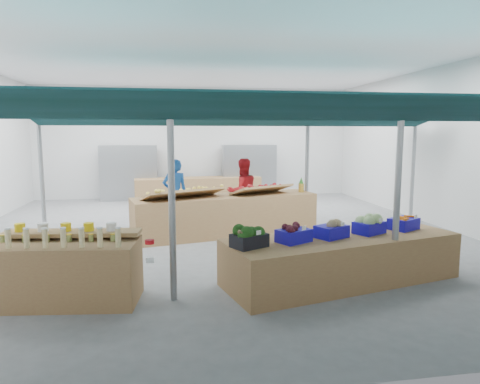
{
  "coord_description": "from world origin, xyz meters",
  "views": [
    {
      "loc": [
        -1.02,
        -10.14,
        2.43
      ],
      "look_at": [
        0.39,
        -1.6,
        1.26
      ],
      "focal_mm": 32.0,
      "sensor_mm": 36.0,
      "label": 1
    }
  ],
  "objects_px": {
    "vendor_left": "(175,193)",
    "vendor_right": "(243,192)",
    "veg_counter": "(342,259)",
    "crate_stack": "(394,247)",
    "fruit_counter": "(226,215)",
    "bottle_shelf": "(68,270)"
  },
  "relations": [
    {
      "from": "bottle_shelf",
      "to": "vendor_right",
      "type": "bearing_deg",
      "value": 62.12
    },
    {
      "from": "bottle_shelf",
      "to": "crate_stack",
      "type": "xyz_separation_m",
      "value": [
        5.72,
        1.08,
        -0.2
      ]
    },
    {
      "from": "veg_counter",
      "to": "vendor_left",
      "type": "relative_size",
      "value": 2.2
    },
    {
      "from": "vendor_left",
      "to": "vendor_right",
      "type": "bearing_deg",
      "value": 167.5
    },
    {
      "from": "bottle_shelf",
      "to": "vendor_right",
      "type": "relative_size",
      "value": 1.18
    },
    {
      "from": "vendor_left",
      "to": "vendor_right",
      "type": "distance_m",
      "value": 1.8
    },
    {
      "from": "fruit_counter",
      "to": "vendor_left",
      "type": "distance_m",
      "value": 1.68
    },
    {
      "from": "vendor_left",
      "to": "vendor_right",
      "type": "xyz_separation_m",
      "value": [
        1.8,
        0.0,
        0.0
      ]
    },
    {
      "from": "vendor_left",
      "to": "bottle_shelf",
      "type": "bearing_deg",
      "value": 59.28
    },
    {
      "from": "veg_counter",
      "to": "vendor_right",
      "type": "distance_m",
      "value": 4.83
    },
    {
      "from": "crate_stack",
      "to": "vendor_left",
      "type": "distance_m",
      "value": 5.64
    },
    {
      "from": "fruit_counter",
      "to": "vendor_right",
      "type": "distance_m",
      "value": 1.32
    },
    {
      "from": "bottle_shelf",
      "to": "vendor_left",
      "type": "relative_size",
      "value": 1.18
    },
    {
      "from": "bottle_shelf",
      "to": "veg_counter",
      "type": "xyz_separation_m",
      "value": [
        4.27,
        0.18,
        -0.1
      ]
    },
    {
      "from": "fruit_counter",
      "to": "vendor_left",
      "type": "height_order",
      "value": "vendor_left"
    },
    {
      "from": "fruit_counter",
      "to": "veg_counter",
      "type": "bearing_deg",
      "value": -80.58
    },
    {
      "from": "fruit_counter",
      "to": "vendor_right",
      "type": "bearing_deg",
      "value": 48.89
    },
    {
      "from": "bottle_shelf",
      "to": "crate_stack",
      "type": "distance_m",
      "value": 5.82
    },
    {
      "from": "fruit_counter",
      "to": "crate_stack",
      "type": "distance_m",
      "value": 3.99
    },
    {
      "from": "veg_counter",
      "to": "crate_stack",
      "type": "relative_size",
      "value": 7.1
    },
    {
      "from": "crate_stack",
      "to": "vendor_right",
      "type": "bearing_deg",
      "value": 121.04
    },
    {
      "from": "veg_counter",
      "to": "crate_stack",
      "type": "distance_m",
      "value": 1.7
    }
  ]
}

